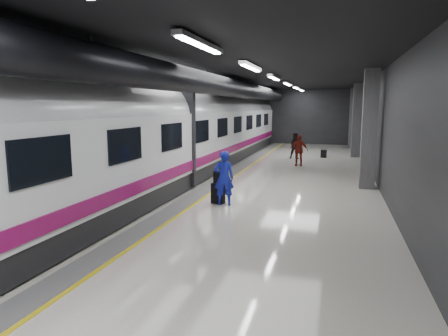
% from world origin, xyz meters
% --- Properties ---
extents(ground, '(40.00, 40.00, 0.00)m').
position_xyz_m(ground, '(0.00, 0.00, 0.00)').
color(ground, beige).
rests_on(ground, ground).
extents(platform_hall, '(10.02, 40.02, 4.51)m').
position_xyz_m(platform_hall, '(-0.29, 0.96, 3.54)').
color(platform_hall, black).
rests_on(platform_hall, ground).
extents(train, '(3.05, 38.00, 4.05)m').
position_xyz_m(train, '(-3.25, -0.00, 2.07)').
color(train, black).
rests_on(train, ground).
extents(traveler_main, '(0.73, 0.58, 1.74)m').
position_xyz_m(traveler_main, '(-0.02, -2.02, 0.87)').
color(traveler_main, '#1C23D4').
rests_on(traveler_main, ground).
extents(suitcase_main, '(0.44, 0.32, 0.67)m').
position_xyz_m(suitcase_main, '(-0.26, -1.90, 0.33)').
color(suitcase_main, black).
rests_on(suitcase_main, ground).
extents(shoulder_bag, '(0.33, 0.25, 0.39)m').
position_xyz_m(shoulder_bag, '(-0.25, -1.90, 0.86)').
color(shoulder_bag, black).
rests_on(shoulder_bag, suitcase_main).
extents(traveler_far_a, '(0.89, 0.77, 1.58)m').
position_xyz_m(traveler_far_a, '(1.05, 10.04, 0.79)').
color(traveler_far_a, black).
rests_on(traveler_far_a, ground).
extents(traveler_far_b, '(0.98, 0.41, 1.66)m').
position_xyz_m(traveler_far_b, '(1.48, 7.22, 0.83)').
color(traveler_far_b, maroon).
rests_on(traveler_far_b, ground).
extents(suitcase_far, '(0.36, 0.28, 0.47)m').
position_xyz_m(suitcase_far, '(2.67, 11.07, 0.24)').
color(suitcase_far, black).
rests_on(suitcase_far, ground).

